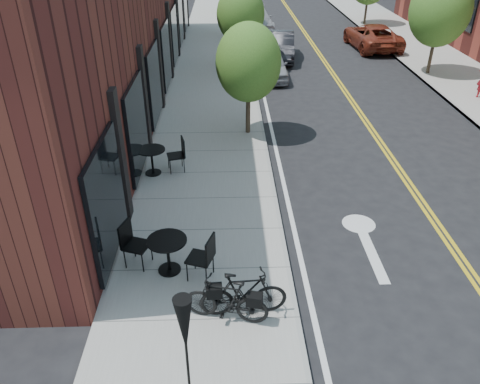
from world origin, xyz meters
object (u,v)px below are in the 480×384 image
object	(u,v)px
bistro_set_c	(152,158)
parked_car_far	(372,36)
bicycle_left	(226,300)
parked_car_a	(270,65)
bicycle_right	(244,294)
bistro_set_b	(168,251)
patio_umbrella	(185,334)
parked_car_b	(280,46)
parked_car_c	(256,19)

from	to	relation	value
bistro_set_c	parked_car_far	xyz separation A→B (m)	(10.86, 15.40, 0.06)
bistro_set_c	parked_car_far	bearing A→B (deg)	41.38
bicycle_left	parked_car_far	distance (m)	23.08
parked_car_a	bicycle_right	bearing A→B (deg)	-97.11
bistro_set_b	bistro_set_c	size ratio (longest dim) A/B	1.03
patio_umbrella	parked_car_b	distance (m)	21.43
bistro_set_b	parked_car_a	distance (m)	14.77
parked_car_a	parked_car_far	bearing A→B (deg)	40.47
parked_car_b	parked_car_c	world-z (taller)	same
patio_umbrella	parked_car_c	distance (m)	28.79
bistro_set_c	parked_car_a	bearing A→B (deg)	52.49
bicycle_right	parked_car_far	distance (m)	22.82
patio_umbrella	parked_car_far	size ratio (longest dim) A/B	0.46
parked_car_c	parked_car_far	bearing A→B (deg)	-43.59
bistro_set_c	parked_car_b	bearing A→B (deg)	55.11
bistro_set_c	parked_car_far	distance (m)	18.84
bicycle_right	parked_car_b	distance (m)	19.26
patio_umbrella	bicycle_left	bearing A→B (deg)	73.04
bicycle_right	bistro_set_b	bearing A→B (deg)	45.65
bicycle_left	parked_car_a	world-z (taller)	parked_car_a
bistro_set_b	parked_car_b	xyz separation A→B (m)	(4.27, 17.74, 0.04)
bicycle_right	parked_car_c	world-z (taller)	parked_car_c
parked_car_c	parked_car_far	world-z (taller)	parked_car_far
bistro_set_c	bicycle_right	bearing A→B (deg)	-80.22
parked_car_far	parked_car_b	bearing A→B (deg)	17.24
parked_car_c	parked_car_b	bearing A→B (deg)	-87.79
bicycle_right	parked_car_far	xyz separation A→B (m)	(8.35, 21.24, 0.08)
patio_umbrella	parked_car_c	bearing A→B (deg)	84.42
bicycle_left	bistro_set_c	xyz separation A→B (m)	(-2.17, 5.99, 0.03)
bicycle_left	parked_car_far	xyz separation A→B (m)	(8.68, 21.39, 0.09)
bicycle_left	bicycle_right	world-z (taller)	bicycle_right
bistro_set_c	parked_car_b	xyz separation A→B (m)	(5.20, 13.23, 0.06)
bicycle_right	bistro_set_b	size ratio (longest dim) A/B	0.83
parked_car_far	bicycle_left	bearing A→B (deg)	64.17
bistro_set_b	bistro_set_c	distance (m)	4.60
parked_car_b	bistro_set_b	bearing A→B (deg)	-98.02
parked_car_c	bistro_set_c	bearing A→B (deg)	-105.82
bicycle_right	parked_car_far	size ratio (longest dim) A/B	0.33
bicycle_left	parked_car_a	size ratio (longest dim) A/B	0.43
bicycle_right	bistro_set_c	distance (m)	6.36
bicycle_right	parked_car_a	xyz separation A→B (m)	(1.89, 15.69, 0.01)
bistro_set_b	bistro_set_c	xyz separation A→B (m)	(-0.93, 4.50, -0.02)
bistro_set_c	parked_car_c	world-z (taller)	parked_car_c
bicycle_right	patio_umbrella	size ratio (longest dim) A/B	0.72
bistro_set_c	patio_umbrella	bearing A→B (deg)	-91.94
bicycle_left	parked_car_b	xyz separation A→B (m)	(3.03, 19.22, 0.09)
parked_car_a	parked_car_b	xyz separation A→B (m)	(0.80, 3.38, 0.06)
bistro_set_b	patio_umbrella	xyz separation A→B (m)	(0.67, -3.37, 1.13)
parked_car_a	parked_car_c	xyz separation A→B (m)	(0.00, 10.92, 0.06)
parked_car_c	parked_car_far	distance (m)	8.40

